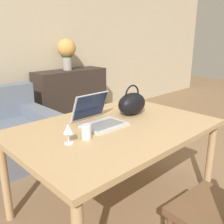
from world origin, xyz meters
TOP-DOWN VIEW (x-y plane):
  - wall_back at (0.00, 3.06)m, footprint 10.00×0.06m
  - dining_table at (-0.14, 0.82)m, footprint 1.54×1.06m
  - sideboard at (0.80, 2.78)m, footprint 1.16×0.40m
  - laptop at (-0.20, 0.95)m, footprint 0.33×0.34m
  - drinking_glass at (-0.46, 0.77)m, footprint 0.07×0.07m
  - wine_glass at (-0.59, 0.79)m, footprint 0.07×0.07m
  - handbag at (0.17, 0.93)m, footprint 0.29×0.18m
  - flower_vase at (0.77, 2.80)m, footprint 0.28×0.28m

SIDE VIEW (x-z plane):
  - sideboard at x=0.80m, z-range 0.00..0.89m
  - dining_table at x=-0.14m, z-range 0.30..1.03m
  - drinking_glass at x=-0.46m, z-range 0.73..0.83m
  - laptop at x=-0.20m, z-range 0.68..0.91m
  - wine_glass at x=-0.59m, z-range 0.76..0.90m
  - handbag at x=0.17m, z-range 0.70..0.97m
  - flower_vase at x=0.77m, z-range 0.95..1.42m
  - wall_back at x=0.00m, z-range 0.00..2.70m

